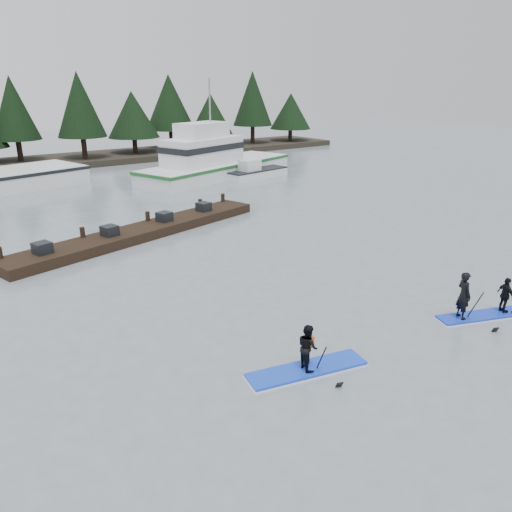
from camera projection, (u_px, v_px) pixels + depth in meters
ground at (368, 340)px, 15.68m from camera, size 160.00×160.00×0.00m
far_shore at (35, 164)px, 47.66m from camera, size 70.00×8.00×0.60m
treeline at (36, 167)px, 47.76m from camera, size 60.00×4.00×8.00m
fishing_boat_medium at (214, 169)px, 42.56m from camera, size 15.88×8.74×8.98m
skiff at (257, 173)px, 42.30m from camera, size 6.01×2.65×0.68m
floating_dock at (143, 232)px, 26.15m from camera, size 15.09×5.71×0.50m
buoy_c at (262, 176)px, 43.25m from camera, size 0.62×0.62×0.62m
paddleboard_solo at (307, 357)px, 13.80m from camera, size 3.57×1.59×1.88m
paddleboard_duo at (481, 301)px, 16.95m from camera, size 3.16×1.91×2.22m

